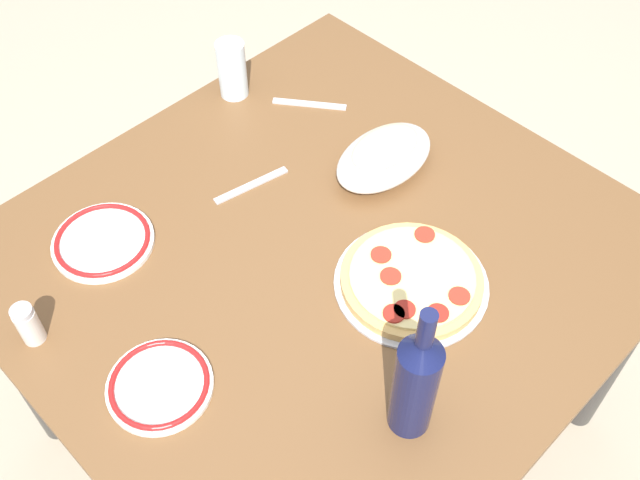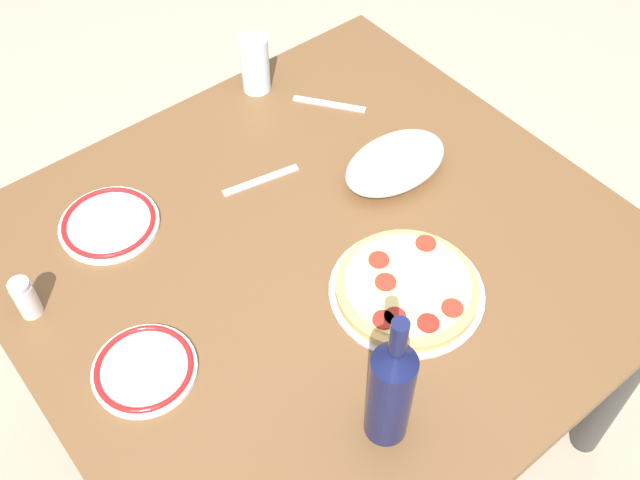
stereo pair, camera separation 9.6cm
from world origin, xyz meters
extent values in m
plane|color=tan|center=(0.00, 0.00, 0.00)|extent=(8.00, 8.00, 0.00)
cube|color=brown|center=(0.00, 0.00, 0.73)|extent=(1.14, 1.08, 0.03)
cylinder|color=#33302D|center=(-0.51, -0.48, 0.36)|extent=(0.07, 0.07, 0.71)
cylinder|color=#33302D|center=(0.51, -0.48, 0.36)|extent=(0.07, 0.07, 0.71)
cylinder|color=#33302D|center=(-0.51, 0.48, 0.36)|extent=(0.07, 0.07, 0.71)
cylinder|color=#B7B7BC|center=(-0.06, 0.18, 0.75)|extent=(0.29, 0.29, 0.01)
cylinder|color=tan|center=(-0.06, 0.18, 0.76)|extent=(0.26, 0.26, 0.02)
cylinder|color=#EFD684|center=(-0.06, 0.18, 0.77)|extent=(0.23, 0.23, 0.01)
cylinder|color=#B22D1E|center=(-0.03, 0.15, 0.77)|extent=(0.04, 0.04, 0.00)
cylinder|color=#B22D1E|center=(-0.05, 0.11, 0.77)|extent=(0.04, 0.04, 0.00)
cylinder|color=maroon|center=(0.03, 0.21, 0.77)|extent=(0.04, 0.04, 0.00)
cylinder|color=maroon|center=(-0.03, 0.27, 0.77)|extent=(0.04, 0.04, 0.00)
cylinder|color=#B22D1E|center=(-0.15, 0.13, 0.77)|extent=(0.04, 0.04, 0.00)
cylinder|color=#B22D1E|center=(-0.08, 0.27, 0.77)|extent=(0.04, 0.04, 0.00)
cylinder|color=maroon|center=(0.01, 0.22, 0.77)|extent=(0.04, 0.04, 0.00)
ellipsoid|color=white|center=(-0.25, -0.06, 0.78)|extent=(0.24, 0.15, 0.07)
ellipsoid|color=#AD2819|center=(-0.25, -0.06, 0.79)|extent=(0.20, 0.12, 0.03)
ellipsoid|color=beige|center=(-0.25, -0.06, 0.81)|extent=(0.17, 0.10, 0.02)
cylinder|color=#141942|center=(0.15, 0.35, 0.85)|extent=(0.07, 0.07, 0.21)
cone|color=#141942|center=(0.15, 0.35, 0.96)|extent=(0.07, 0.07, 0.03)
cylinder|color=#141942|center=(0.15, 0.35, 1.01)|extent=(0.03, 0.03, 0.07)
cylinder|color=silver|center=(-0.19, -0.47, 0.81)|extent=(0.07, 0.07, 0.14)
cylinder|color=white|center=(0.29, -0.31, 0.75)|extent=(0.20, 0.20, 0.01)
torus|color=red|center=(0.29, -0.31, 0.76)|extent=(0.18, 0.18, 0.01)
cylinder|color=white|center=(0.40, 0.02, 0.75)|extent=(0.18, 0.18, 0.01)
torus|color=red|center=(0.40, 0.02, 0.76)|extent=(0.17, 0.17, 0.01)
cylinder|color=silver|center=(0.50, -0.21, 0.78)|extent=(0.04, 0.04, 0.07)
cylinder|color=#B7B7BC|center=(0.50, -0.21, 0.82)|extent=(0.04, 0.04, 0.01)
cube|color=#B7B7BC|center=(-0.28, -0.32, 0.74)|extent=(0.11, 0.15, 0.00)
cube|color=#B7B7BC|center=(-0.02, -0.22, 0.74)|extent=(0.17, 0.05, 0.00)
camera|label=1|loc=(0.63, 0.64, 1.87)|focal=42.04mm
camera|label=2|loc=(0.56, 0.70, 1.87)|focal=42.04mm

